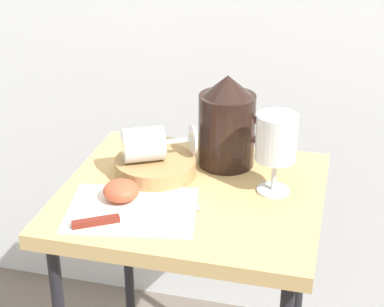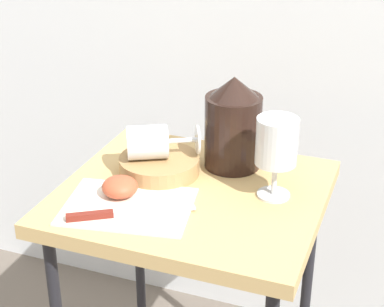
{
  "view_description": "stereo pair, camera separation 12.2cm",
  "coord_description": "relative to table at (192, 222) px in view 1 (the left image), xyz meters",
  "views": [
    {
      "loc": [
        0.27,
        -1.07,
        1.28
      ],
      "look_at": [
        0.0,
        0.0,
        0.75
      ],
      "focal_mm": 59.92,
      "sensor_mm": 36.0,
      "label": 1
    },
    {
      "loc": [
        0.38,
        -1.03,
        1.28
      ],
      "look_at": [
        0.0,
        0.0,
        0.75
      ],
      "focal_mm": 59.92,
      "sensor_mm": 36.0,
      "label": 2
    }
  ],
  "objects": [
    {
      "name": "curtain_drape",
      "position": [
        0.0,
        0.5,
        0.32
      ],
      "size": [
        2.4,
        0.03,
        1.83
      ],
      "primitive_type": "cube",
      "color": "white",
      "rests_on": "ground_plane"
    },
    {
      "name": "wine_glass_upright",
      "position": [
        0.16,
        0.03,
        0.18
      ],
      "size": [
        0.08,
        0.08,
        0.16
      ],
      "color": "silver",
      "rests_on": "table"
    },
    {
      "name": "basket_tray",
      "position": [
        -0.09,
        0.05,
        0.09
      ],
      "size": [
        0.17,
        0.17,
        0.03
      ],
      "primitive_type": "cylinder",
      "color": "#AD8451",
      "rests_on": "table"
    },
    {
      "name": "apple_half_left",
      "position": [
        -0.12,
        -0.07,
        0.1
      ],
      "size": [
        0.07,
        0.07,
        0.04
      ],
      "primitive_type": "ellipsoid",
      "color": "#C15133",
      "rests_on": "linen_napkin"
    },
    {
      "name": "linen_napkin",
      "position": [
        -0.09,
        -0.1,
        0.08
      ],
      "size": [
        0.26,
        0.22,
        0.0
      ],
      "primitive_type": "cube",
      "rotation": [
        0.0,
        0.0,
        0.18
      ],
      "color": "silver",
      "rests_on": "table"
    },
    {
      "name": "pitcher",
      "position": [
        0.04,
        0.13,
        0.15
      ],
      "size": [
        0.17,
        0.12,
        0.2
      ],
      "color": "black",
      "rests_on": "table"
    },
    {
      "name": "table",
      "position": [
        0.0,
        0.0,
        0.0
      ],
      "size": [
        0.51,
        0.46,
        0.67
      ],
      "color": "tan",
      "rests_on": "ground_plane"
    },
    {
      "name": "knife",
      "position": [
        -0.1,
        -0.15,
        0.08
      ],
      "size": [
        0.21,
        0.14,
        0.01
      ],
      "color": "silver",
      "rests_on": "linen_napkin"
    },
    {
      "name": "wine_glass_tipped_near",
      "position": [
        -0.11,
        0.04,
        0.14
      ],
      "size": [
        0.16,
        0.13,
        0.07
      ],
      "color": "silver",
      "rests_on": "basket_tray"
    }
  ]
}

